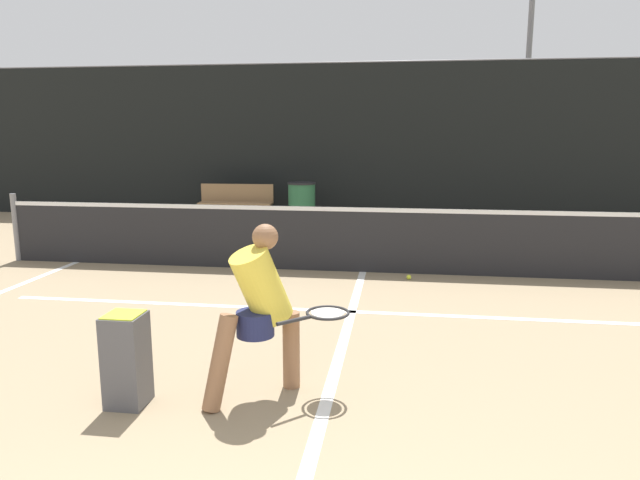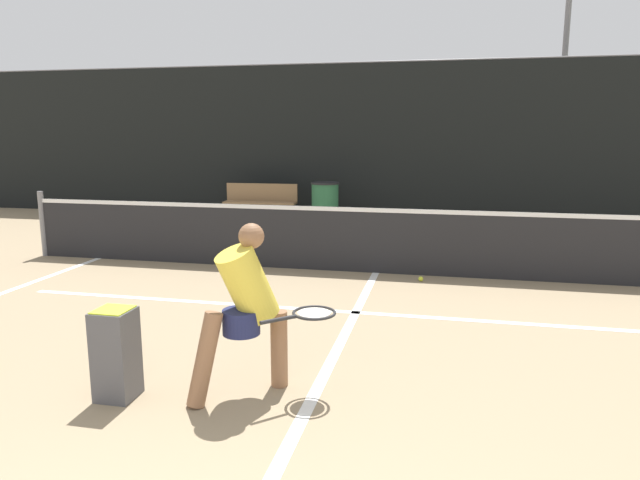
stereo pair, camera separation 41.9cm
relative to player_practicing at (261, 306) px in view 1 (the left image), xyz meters
The scene contains 12 objects.
court_service_line 2.36m from the player_practicing, 77.06° to the left, with size 8.25×0.10×0.01m, color white.
court_center_mark 1.34m from the player_practicing, 63.53° to the left, with size 0.10×6.18×0.01m, color white.
net 4.14m from the player_practicing, 83.01° to the left, with size 11.09×0.09×1.07m.
fence_back 9.28m from the player_practicing, 86.87° to the left, with size 24.00×0.06×3.57m.
player_practicing is the anchor object (origin of this frame).
tennis_ball_scattered_3 3.99m from the player_practicing, 72.77° to the left, with size 0.07×0.07×0.07m, color #D1E033.
ball_hopper 1.06m from the player_practicing, 163.84° to the right, with size 0.28×0.28×0.71m.
courtside_bench 8.80m from the player_practicing, 107.57° to the left, with size 1.68×0.44×0.86m.
trash_bin 8.34m from the player_practicing, 97.78° to the left, with size 0.62×0.62×0.94m.
parked_car 13.15m from the player_practicing, 84.76° to the left, with size 1.89×4.38×1.39m.
floodlight_mast 15.45m from the player_practicing, 71.69° to the left, with size 1.10×0.24×8.94m.
building_far 22.49m from the player_practicing, 88.72° to the left, with size 36.00×2.40×4.71m, color #B2ADA3.
Camera 1 is at (0.52, -1.07, 2.02)m, focal length 32.00 mm.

